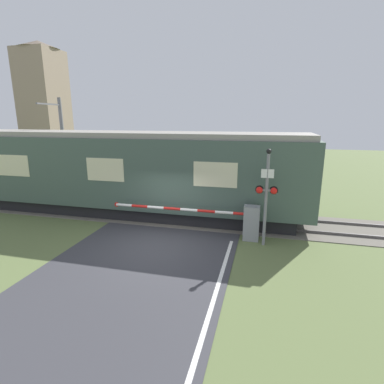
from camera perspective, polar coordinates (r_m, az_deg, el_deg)
name	(u,v)px	position (r m, az deg, el deg)	size (l,w,h in m)	color
ground_plane	(156,245)	(11.51, -6.80, -9.98)	(80.00, 80.00, 0.00)	#5B6B3D
track_bed	(181,216)	(14.50, -2.05, -4.68)	(36.00, 3.20, 0.13)	#666056
train	(121,172)	(15.12, -13.35, 3.67)	(17.90, 2.95, 4.02)	black
crossing_barrier	(239,221)	(11.88, 9.02, -5.42)	(6.11, 0.44, 1.37)	gray
signal_post	(266,192)	(11.12, 13.99, -0.04)	(0.81, 0.26, 3.60)	gray
catenary_pole	(63,146)	(19.29, -23.33, 8.00)	(0.20, 1.90, 5.78)	slate
distant_building	(44,103)	(36.25, -26.30, 14.95)	(4.22, 4.22, 12.22)	gray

